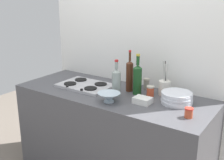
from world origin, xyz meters
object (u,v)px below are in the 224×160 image
at_px(plate_stack, 177,98).
at_px(utensil_crock, 164,87).
at_px(mixing_bowl, 109,97).
at_px(wine_bottle_mid_right, 130,75).
at_px(butter_dish, 143,100).
at_px(condiment_jar_spare, 146,84).
at_px(wine_bottle_mid_left, 137,79).
at_px(stovetop_hob, 85,85).
at_px(condiment_jar_front, 189,113).
at_px(condiment_jar_rear, 150,91).
at_px(wine_bottle_leftmost, 116,82).

distance_m(plate_stack, utensil_crock, 0.22).
bearing_deg(mixing_bowl, utensil_crock, 54.13).
distance_m(wine_bottle_mid_right, butter_dish, 0.34).
distance_m(utensil_crock, condiment_jar_spare, 0.21).
xyz_separation_m(wine_bottle_mid_left, utensil_crock, (0.20, 0.12, -0.07)).
bearing_deg(plate_stack, condiment_jar_spare, 153.57).
bearing_deg(stovetop_hob, utensil_crock, 17.04).
bearing_deg(condiment_jar_front, condiment_jar_rear, 150.97).
relative_size(wine_bottle_mid_right, butter_dish, 2.70).
relative_size(plate_stack, mixing_bowl, 1.34).
height_order(wine_bottle_mid_left, condiment_jar_rear, wine_bottle_mid_left).
relative_size(wine_bottle_mid_left, condiment_jar_rear, 3.89).
bearing_deg(wine_bottle_mid_right, mixing_bowl, -89.34).
bearing_deg(butter_dish, condiment_jar_front, -7.80).
height_order(plate_stack, wine_bottle_leftmost, wine_bottle_leftmost).
bearing_deg(condiment_jar_rear, condiment_jar_front, -29.03).
xyz_separation_m(plate_stack, condiment_jar_front, (0.17, -0.21, -0.01)).
bearing_deg(butter_dish, mixing_bowl, -151.66).
relative_size(plate_stack, butter_dish, 1.82).
bearing_deg(utensil_crock, wine_bottle_leftmost, -143.78).
distance_m(wine_bottle_mid_left, condiment_jar_rear, 0.15).
height_order(wine_bottle_leftmost, utensil_crock, wine_bottle_leftmost).
xyz_separation_m(wine_bottle_leftmost, wine_bottle_mid_left, (0.13, 0.13, 0.02)).
bearing_deg(utensil_crock, butter_dish, -101.71).
relative_size(utensil_crock, condiment_jar_spare, 2.96).
height_order(stovetop_hob, condiment_jar_front, condiment_jar_front).
distance_m(butter_dish, condiment_jar_front, 0.41).
bearing_deg(condiment_jar_rear, mixing_bowl, -124.96).
bearing_deg(wine_bottle_mid_left, condiment_jar_front, -22.14).
height_order(butter_dish, condiment_jar_rear, condiment_jar_rear).
height_order(utensil_crock, condiment_jar_front, utensil_crock).
distance_m(utensil_crock, condiment_jar_rear, 0.13).
xyz_separation_m(butter_dish, condiment_jar_spare, (-0.14, 0.34, 0.03)).
xyz_separation_m(stovetop_hob, condiment_jar_rear, (0.63, 0.11, 0.03)).
bearing_deg(condiment_jar_spare, utensil_crock, -13.91).
xyz_separation_m(wine_bottle_mid_right, utensil_crock, (0.30, 0.09, -0.07)).
bearing_deg(condiment_jar_spare, plate_stack, -26.43).
xyz_separation_m(wine_bottle_leftmost, condiment_jar_spare, (0.14, 0.30, -0.07)).
height_order(wine_bottle_leftmost, mixing_bowl, wine_bottle_leftmost).
distance_m(wine_bottle_mid_left, utensil_crock, 0.25).
distance_m(wine_bottle_mid_right, mixing_bowl, 0.35).
bearing_deg(mixing_bowl, butter_dish, 28.34).
bearing_deg(utensil_crock, plate_stack, -38.33).
bearing_deg(wine_bottle_mid_left, mixing_bowl, -107.78).
height_order(plate_stack, utensil_crock, utensil_crock).
distance_m(wine_bottle_mid_left, wine_bottle_mid_right, 0.10).
height_order(butter_dish, utensil_crock, utensil_crock).
bearing_deg(condiment_jar_spare, condiment_jar_front, -35.59).
xyz_separation_m(utensil_crock, condiment_jar_front, (0.34, -0.34, -0.03)).
height_order(plate_stack, condiment_jar_spare, condiment_jar_spare).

